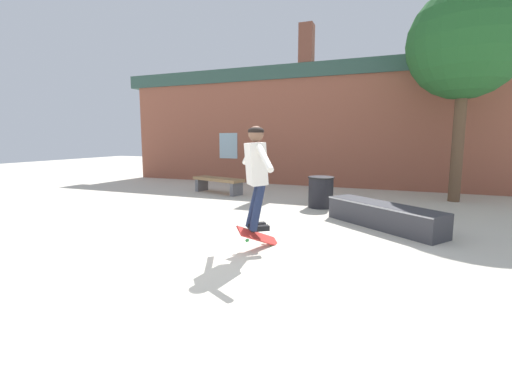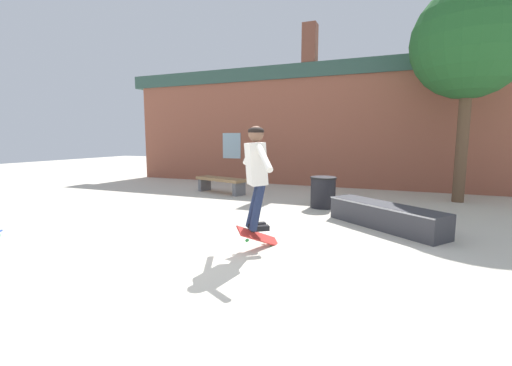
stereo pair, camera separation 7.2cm
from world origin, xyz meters
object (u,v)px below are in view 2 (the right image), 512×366
park_bench (221,182)px  skateboard_flipping (259,237)px  tree_right (470,43)px  trash_bin (323,191)px  skater (256,169)px  skate_ledge (385,216)px

park_bench → skateboard_flipping: bearing=-38.2°
tree_right → trash_bin: bearing=-146.4°
park_bench → trash_bin: trash_bin is taller
trash_bin → skater: size_ratio=0.49×
park_bench → skate_ledge: 5.06m
skate_ledge → skater: bearing=-92.1°
skateboard_flipping → tree_right: bearing=-6.9°
park_bench → skater: (2.86, -4.30, 0.84)m
skate_ledge → park_bench: bearing=-169.9°
park_bench → trash_bin: 3.27m
skater → skateboard_flipping: (-0.00, 0.10, -0.99)m
skate_ledge → trash_bin: bearing=172.4°
tree_right → skater: tree_right is taller
tree_right → skateboard_flipping: 7.12m
trash_bin → skate_ledge: bearing=-45.0°
park_bench → skate_ledge: (4.50, -2.32, -0.11)m
trash_bin → skater: 3.45m
skate_ledge → skateboard_flipping: skate_ledge is taller
tree_right → park_bench: 7.07m
skateboard_flipping → trash_bin: bearing=20.1°
skateboard_flipping → skate_ledge: bearing=-16.1°
park_bench → trash_bin: size_ratio=2.43×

